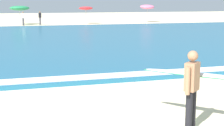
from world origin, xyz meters
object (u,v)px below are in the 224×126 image
object	(u,v)px
surfer_with_board	(196,81)
beachgoer_near_row_mid	(23,18)
beach_umbrella_3	(147,7)
beach_umbrella_1	(20,8)
beachgoer_near_row_left	(40,18)
beach_umbrella_2	(86,8)

from	to	relation	value
surfer_with_board	beachgoer_near_row_mid	bearing A→B (deg)	93.06
surfer_with_board	beach_umbrella_3	world-z (taller)	beach_umbrella_3
surfer_with_board	beach_umbrella_1	world-z (taller)	beach_umbrella_1
surfer_with_board	beachgoer_near_row_mid	size ratio (longest dim) A/B	1.52
beachgoer_near_row_left	beachgoer_near_row_mid	xyz separation A→B (m)	(-1.97, -0.55, 0.00)
beach_umbrella_1	beach_umbrella_3	distance (m)	16.37
beach_umbrella_3	beach_umbrella_1	bearing A→B (deg)	-177.88
surfer_with_board	beach_umbrella_3	xyz separation A→B (m)	(14.16, 37.19, 0.99)
surfer_with_board	beach_umbrella_1	xyz separation A→B (m)	(-2.20, 36.59, 0.92)
beach_umbrella_1	beachgoer_near_row_left	bearing A→B (deg)	-14.37
beach_umbrella_3	beachgoer_near_row_left	bearing A→B (deg)	-175.19
surfer_with_board	beachgoer_near_row_left	xyz separation A→B (m)	(0.07, 36.01, -0.19)
beach_umbrella_2	beachgoer_near_row_left	xyz separation A→B (m)	(-5.53, 0.05, -1.07)
beach_umbrella_2	beachgoer_near_row_left	world-z (taller)	beach_umbrella_2
surfer_with_board	beach_umbrella_1	bearing A→B (deg)	93.44
beachgoer_near_row_left	beach_umbrella_1	bearing A→B (deg)	165.63
beachgoer_near_row_left	beachgoer_near_row_mid	size ratio (longest dim) A/B	1.00
surfer_with_board	beach_umbrella_2	size ratio (longest dim) A/B	1.13
surfer_with_board	beach_umbrella_3	bearing A→B (deg)	69.15
beachgoer_near_row_mid	beach_umbrella_3	bearing A→B (deg)	6.16
beach_umbrella_1	beachgoer_near_row_mid	world-z (taller)	beach_umbrella_1
beach_umbrella_2	beachgoer_near_row_mid	bearing A→B (deg)	-176.21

